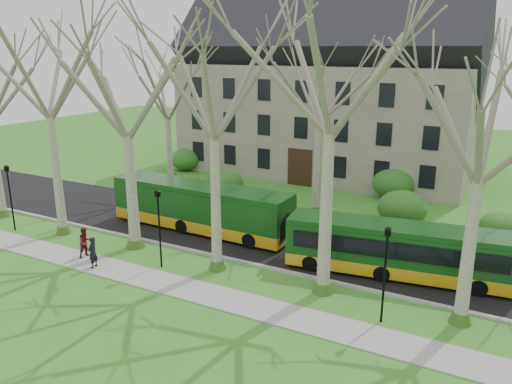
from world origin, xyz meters
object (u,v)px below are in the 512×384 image
bus_follow (397,249)px  pedestrian_b (85,242)px  bus_lead (200,207)px  pedestrian_a (93,252)px

bus_follow → pedestrian_b: (-15.99, -5.90, -0.54)m
bus_lead → bus_follow: bearing=-2.3°
bus_follow → pedestrian_b: size_ratio=6.50×
bus_follow → pedestrian_b: 17.06m
pedestrian_b → pedestrian_a: bearing=-108.7°
pedestrian_a → pedestrian_b: size_ratio=0.99×
bus_lead → bus_follow: size_ratio=1.10×
pedestrian_a → pedestrian_b: 1.66m
pedestrian_b → bus_lead: bearing=-13.4°
bus_lead → pedestrian_a: bus_lead is taller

